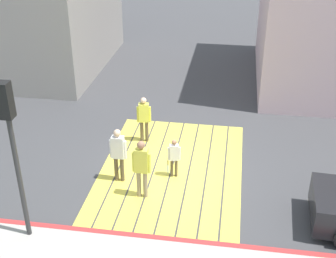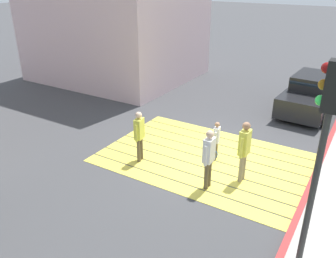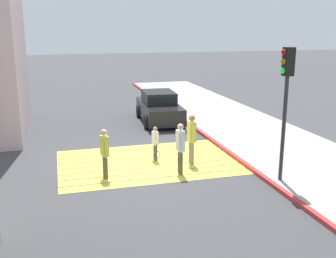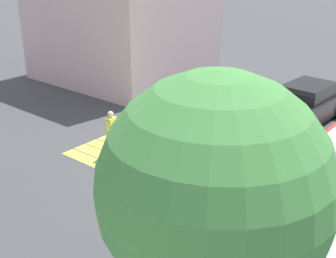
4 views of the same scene
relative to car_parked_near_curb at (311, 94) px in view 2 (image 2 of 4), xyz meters
The scene contains 10 objects.
ground_plane 6.51m from the car_parked_near_curb, 71.97° to the left, with size 120.00×120.00×0.00m, color #424244.
crosswalk_stripes 6.51m from the car_parked_near_curb, 71.97° to the left, with size 6.40×4.35×0.01m.
curb_painted 6.31m from the car_parked_near_curb, 101.48° to the left, with size 0.16×40.00×0.13m, color #BC3333.
building_far_south 10.93m from the car_parked_near_curb, ahead, with size 8.00×7.04×7.55m.
car_parked_near_curb is the anchor object (origin of this frame).
traffic_light_corner 9.65m from the car_parked_near_curb, 99.69° to the left, with size 0.39×0.28×4.24m.
pedestrian_adult_lead 8.22m from the car_parked_near_curb, 63.37° to the left, with size 0.26×0.48×1.65m.
pedestrian_adult_trailing 6.80m from the car_parked_near_curb, 85.51° to the left, with size 0.24×0.53×1.82m.
pedestrian_adult_side 7.70m from the car_parked_near_curb, 80.96° to the left, with size 0.22×0.51×1.74m.
pedestrian_child_with_racket 6.26m from the car_parked_near_curb, 74.42° to the left, with size 0.28×0.42×1.29m.
Camera 2 is at (-4.10, 8.94, 5.47)m, focal length 37.04 mm.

